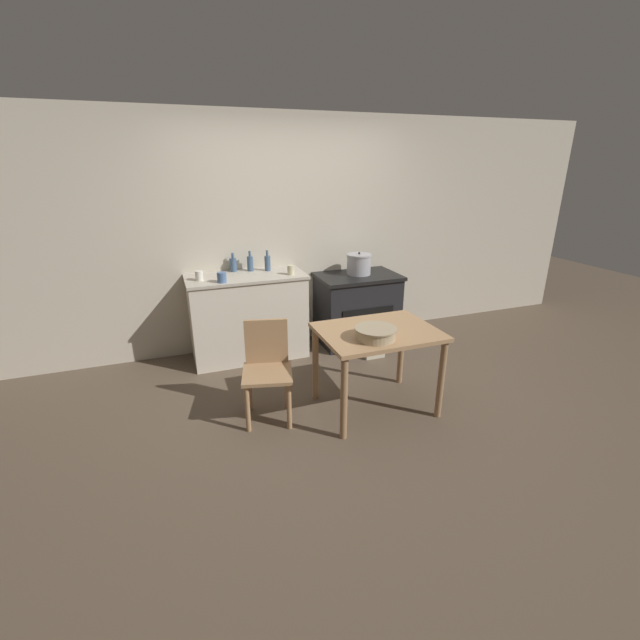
{
  "coord_description": "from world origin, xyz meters",
  "views": [
    {
      "loc": [
        -1.35,
        -3.1,
        2.05
      ],
      "look_at": [
        0.0,
        0.55,
        0.6
      ],
      "focal_mm": 24.0,
      "sensor_mm": 36.0,
      "label": 1
    }
  ],
  "objects_px": {
    "chair": "(267,367)",
    "bottle_left": "(268,263)",
    "flour_sack": "(373,342)",
    "bottle_far_left": "(250,263)",
    "cup_center_left": "(222,277)",
    "stove": "(357,308)",
    "cup_center": "(291,270)",
    "cup_center_right": "(199,276)",
    "work_table": "(377,342)",
    "stock_pot": "(359,264)",
    "mixing_bowl_large": "(376,333)",
    "bottle_mid_left": "(233,264)"
  },
  "relations": [
    {
      "from": "flour_sack",
      "to": "bottle_left",
      "type": "bearing_deg",
      "value": 148.39
    },
    {
      "from": "mixing_bowl_large",
      "to": "bottle_left",
      "type": "height_order",
      "value": "bottle_left"
    },
    {
      "from": "chair",
      "to": "cup_center_left",
      "type": "xyz_separation_m",
      "value": [
        -0.18,
        1.04,
        0.53
      ]
    },
    {
      "from": "flour_sack",
      "to": "stock_pot",
      "type": "xyz_separation_m",
      "value": [
        0.03,
        0.5,
        0.77
      ]
    },
    {
      "from": "bottle_far_left",
      "to": "bottle_mid_left",
      "type": "bearing_deg",
      "value": 167.95
    },
    {
      "from": "bottle_far_left",
      "to": "cup_center_left",
      "type": "height_order",
      "value": "bottle_far_left"
    },
    {
      "from": "flour_sack",
      "to": "cup_center",
      "type": "bearing_deg",
      "value": 155.89
    },
    {
      "from": "cup_center_left",
      "to": "cup_center",
      "type": "distance_m",
      "value": 0.73
    },
    {
      "from": "mixing_bowl_large",
      "to": "bottle_left",
      "type": "relative_size",
      "value": 1.49
    },
    {
      "from": "stove",
      "to": "cup_center_left",
      "type": "relative_size",
      "value": 9.23
    },
    {
      "from": "work_table",
      "to": "bottle_far_left",
      "type": "distance_m",
      "value": 1.82
    },
    {
      "from": "chair",
      "to": "stock_pot",
      "type": "xyz_separation_m",
      "value": [
        1.4,
        1.24,
        0.49
      ]
    },
    {
      "from": "cup_center_left",
      "to": "cup_center",
      "type": "relative_size",
      "value": 1.04
    },
    {
      "from": "bottle_left",
      "to": "flour_sack",
      "type": "bearing_deg",
      "value": -31.61
    },
    {
      "from": "chair",
      "to": "stove",
      "type": "bearing_deg",
      "value": 55.22
    },
    {
      "from": "stove",
      "to": "cup_center_right",
      "type": "xyz_separation_m",
      "value": [
        -1.77,
        -0.03,
        0.56
      ]
    },
    {
      "from": "chair",
      "to": "bottle_left",
      "type": "height_order",
      "value": "bottle_left"
    },
    {
      "from": "cup_center_left",
      "to": "cup_center_right",
      "type": "bearing_deg",
      "value": 143.08
    },
    {
      "from": "chair",
      "to": "mixing_bowl_large",
      "type": "distance_m",
      "value": 0.94
    },
    {
      "from": "stock_pot",
      "to": "mixing_bowl_large",
      "type": "bearing_deg",
      "value": -110.64
    },
    {
      "from": "stove",
      "to": "cup_center_left",
      "type": "bearing_deg",
      "value": -173.56
    },
    {
      "from": "stock_pot",
      "to": "cup_center_left",
      "type": "distance_m",
      "value": 1.6
    },
    {
      "from": "bottle_far_left",
      "to": "cup_center_left",
      "type": "bearing_deg",
      "value": -134.18
    },
    {
      "from": "cup_center",
      "to": "cup_center_left",
      "type": "bearing_deg",
      "value": -174.91
    },
    {
      "from": "cup_center_right",
      "to": "chair",
      "type": "bearing_deg",
      "value": -72.16
    },
    {
      "from": "bottle_left",
      "to": "cup_center",
      "type": "bearing_deg",
      "value": -53.54
    },
    {
      "from": "work_table",
      "to": "cup_center",
      "type": "height_order",
      "value": "cup_center"
    },
    {
      "from": "mixing_bowl_large",
      "to": "cup_center_left",
      "type": "xyz_separation_m",
      "value": [
        -0.98,
        1.41,
        0.19
      ]
    },
    {
      "from": "stove",
      "to": "chair",
      "type": "relative_size",
      "value": 1.13
    },
    {
      "from": "work_table",
      "to": "flour_sack",
      "type": "bearing_deg",
      "value": 63.79
    },
    {
      "from": "stock_pot",
      "to": "flour_sack",
      "type": "bearing_deg",
      "value": -93.65
    },
    {
      "from": "work_table",
      "to": "bottle_left",
      "type": "bearing_deg",
      "value": 109.13
    },
    {
      "from": "stove",
      "to": "mixing_bowl_large",
      "type": "bearing_deg",
      "value": -110.29
    },
    {
      "from": "bottle_far_left",
      "to": "chair",
      "type": "bearing_deg",
      "value": -97.26
    },
    {
      "from": "bottle_left",
      "to": "cup_center_right",
      "type": "bearing_deg",
      "value": -167.33
    },
    {
      "from": "work_table",
      "to": "cup_center",
      "type": "distance_m",
      "value": 1.41
    },
    {
      "from": "stock_pot",
      "to": "bottle_far_left",
      "type": "distance_m",
      "value": 1.24
    },
    {
      "from": "flour_sack",
      "to": "cup_center",
      "type": "xyz_separation_m",
      "value": [
        -0.82,
        0.37,
        0.81
      ]
    },
    {
      "from": "flour_sack",
      "to": "mixing_bowl_large",
      "type": "height_order",
      "value": "mixing_bowl_large"
    },
    {
      "from": "mixing_bowl_large",
      "to": "cup_center",
      "type": "bearing_deg",
      "value": 99.66
    },
    {
      "from": "work_table",
      "to": "stock_pot",
      "type": "xyz_separation_m",
      "value": [
        0.5,
        1.45,
        0.32
      ]
    },
    {
      "from": "cup_center_left",
      "to": "cup_center",
      "type": "bearing_deg",
      "value": 5.09
    },
    {
      "from": "flour_sack",
      "to": "stock_pot",
      "type": "height_order",
      "value": "stock_pot"
    },
    {
      "from": "cup_center_left",
      "to": "work_table",
      "type": "bearing_deg",
      "value": -49.03
    },
    {
      "from": "bottle_left",
      "to": "bottle_far_left",
      "type": "bearing_deg",
      "value": 163.43
    },
    {
      "from": "flour_sack",
      "to": "bottle_far_left",
      "type": "bearing_deg",
      "value": 150.43
    },
    {
      "from": "chair",
      "to": "flour_sack",
      "type": "height_order",
      "value": "chair"
    },
    {
      "from": "cup_center_left",
      "to": "flour_sack",
      "type": "bearing_deg",
      "value": -11.06
    },
    {
      "from": "work_table",
      "to": "flour_sack",
      "type": "relative_size",
      "value": 2.94
    },
    {
      "from": "chair",
      "to": "mixing_bowl_large",
      "type": "relative_size",
      "value": 2.48
    }
  ]
}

